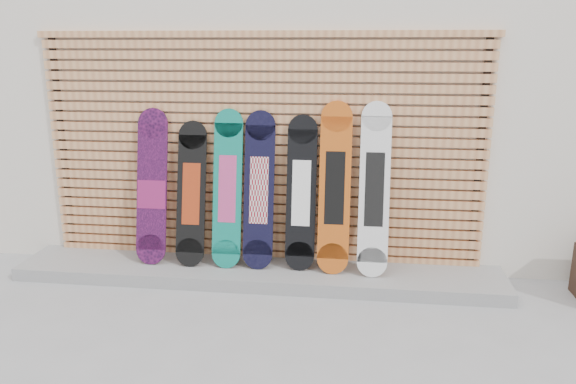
{
  "coord_description": "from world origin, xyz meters",
  "views": [
    {
      "loc": [
        0.76,
        -4.22,
        2.19
      ],
      "look_at": [
        0.13,
        0.75,
        0.85
      ],
      "focal_mm": 35.0,
      "sensor_mm": 36.0,
      "label": 1
    }
  ],
  "objects_px": {
    "snowboard_0": "(152,188)",
    "snowboard_6": "(374,190)",
    "snowboard_4": "(301,193)",
    "snowboard_2": "(227,189)",
    "snowboard_1": "(191,194)",
    "snowboard_3": "(259,190)",
    "snowboard_5": "(335,188)"
  },
  "relations": [
    {
      "from": "snowboard_2",
      "to": "snowboard_6",
      "type": "xyz_separation_m",
      "value": [
        1.37,
        -0.02,
        0.04
      ]
    },
    {
      "from": "snowboard_2",
      "to": "snowboard_3",
      "type": "xyz_separation_m",
      "value": [
        0.3,
        0.01,
        -0.01
      ]
    },
    {
      "from": "snowboard_6",
      "to": "snowboard_3",
      "type": "bearing_deg",
      "value": 178.6
    },
    {
      "from": "snowboard_5",
      "to": "snowboard_6",
      "type": "xyz_separation_m",
      "value": [
        0.36,
        -0.01,
        0.0
      ]
    },
    {
      "from": "snowboard_0",
      "to": "snowboard_5",
      "type": "height_order",
      "value": "snowboard_5"
    },
    {
      "from": "snowboard_0",
      "to": "snowboard_6",
      "type": "height_order",
      "value": "snowboard_6"
    },
    {
      "from": "snowboard_3",
      "to": "snowboard_4",
      "type": "relative_size",
      "value": 1.02
    },
    {
      "from": "snowboard_5",
      "to": "snowboard_3",
      "type": "bearing_deg",
      "value": 178.95
    },
    {
      "from": "snowboard_0",
      "to": "snowboard_4",
      "type": "xyz_separation_m",
      "value": [
        1.44,
        0.02,
        -0.01
      ]
    },
    {
      "from": "snowboard_1",
      "to": "snowboard_3",
      "type": "height_order",
      "value": "snowboard_3"
    },
    {
      "from": "snowboard_3",
      "to": "snowboard_4",
      "type": "xyz_separation_m",
      "value": [
        0.4,
        0.01,
        -0.02
      ]
    },
    {
      "from": "snowboard_1",
      "to": "snowboard_6",
      "type": "xyz_separation_m",
      "value": [
        1.72,
        -0.02,
        0.1
      ]
    },
    {
      "from": "snowboard_0",
      "to": "snowboard_3",
      "type": "xyz_separation_m",
      "value": [
        1.04,
        0.01,
        0.01
      ]
    },
    {
      "from": "snowboard_1",
      "to": "snowboard_6",
      "type": "height_order",
      "value": "snowboard_6"
    },
    {
      "from": "snowboard_4",
      "to": "snowboard_6",
      "type": "relative_size",
      "value": 0.92
    },
    {
      "from": "snowboard_0",
      "to": "snowboard_4",
      "type": "height_order",
      "value": "snowboard_0"
    },
    {
      "from": "snowboard_3",
      "to": "snowboard_6",
      "type": "xyz_separation_m",
      "value": [
        1.07,
        -0.03,
        0.05
      ]
    },
    {
      "from": "snowboard_5",
      "to": "snowboard_2",
      "type": "bearing_deg",
      "value": 179.56
    },
    {
      "from": "snowboard_1",
      "to": "snowboard_4",
      "type": "height_order",
      "value": "snowboard_4"
    },
    {
      "from": "snowboard_0",
      "to": "snowboard_5",
      "type": "xyz_separation_m",
      "value": [
        1.75,
        -0.01,
        0.06
      ]
    },
    {
      "from": "snowboard_2",
      "to": "snowboard_6",
      "type": "bearing_deg",
      "value": -0.87
    },
    {
      "from": "snowboard_3",
      "to": "snowboard_4",
      "type": "bearing_deg",
      "value": 1.42
    },
    {
      "from": "snowboard_1",
      "to": "snowboard_4",
      "type": "relative_size",
      "value": 0.95
    },
    {
      "from": "snowboard_2",
      "to": "snowboard_3",
      "type": "height_order",
      "value": "snowboard_2"
    },
    {
      "from": "snowboard_1",
      "to": "snowboard_3",
      "type": "distance_m",
      "value": 0.66
    },
    {
      "from": "snowboard_2",
      "to": "snowboard_6",
      "type": "distance_m",
      "value": 1.37
    },
    {
      "from": "snowboard_2",
      "to": "snowboard_4",
      "type": "relative_size",
      "value": 1.03
    },
    {
      "from": "snowboard_3",
      "to": "snowboard_5",
      "type": "xyz_separation_m",
      "value": [
        0.71,
        -0.01,
        0.05
      ]
    },
    {
      "from": "snowboard_2",
      "to": "snowboard_4",
      "type": "distance_m",
      "value": 0.7
    },
    {
      "from": "snowboard_5",
      "to": "snowboard_6",
      "type": "bearing_deg",
      "value": -2.09
    },
    {
      "from": "snowboard_3",
      "to": "snowboard_5",
      "type": "bearing_deg",
      "value": -1.05
    },
    {
      "from": "snowboard_2",
      "to": "snowboard_5",
      "type": "height_order",
      "value": "snowboard_5"
    }
  ]
}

